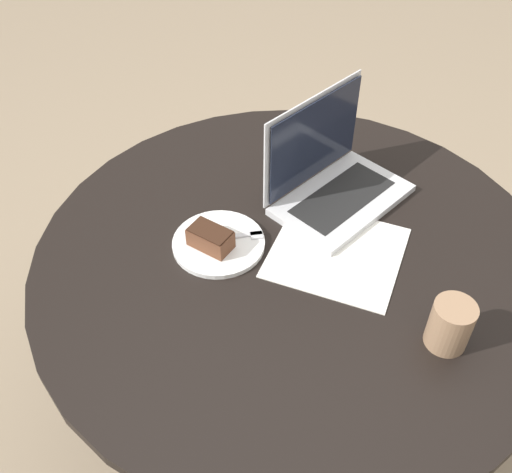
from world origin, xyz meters
The scene contains 8 objects.
ground_plane centered at (0.00, 0.00, 0.00)m, with size 12.00×12.00×0.00m, color gray.
dining_table centered at (0.00, 0.00, 0.58)m, with size 1.19×1.19×0.70m.
paper_document centered at (0.10, 0.02, 0.71)m, with size 0.32×0.31×0.00m.
plate centered at (-0.17, -0.01, 0.71)m, with size 0.21×0.21×0.01m.
cake_slice centered at (-0.19, -0.03, 0.74)m, with size 0.11×0.09×0.05m.
fork centered at (-0.14, 0.00, 0.72)m, with size 0.17×0.08×0.00m.
coffee_glass centered at (0.34, -0.17, 0.76)m, with size 0.08×0.08×0.11m.
laptop centered at (0.06, 0.22, 0.75)m, with size 0.36×0.40×0.26m.
Camera 1 is at (0.13, -0.94, 1.68)m, focal length 42.00 mm.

